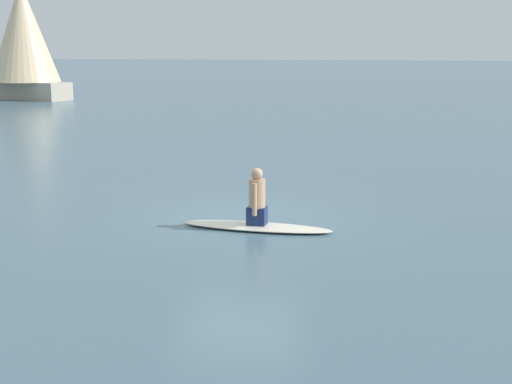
{
  "coord_description": "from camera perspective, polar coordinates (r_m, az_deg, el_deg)",
  "views": [
    {
      "loc": [
        3.71,
        -13.06,
        3.27
      ],
      "look_at": [
        0.47,
        -0.62,
        0.64
      ],
      "focal_mm": 49.01,
      "sensor_mm": 36.0,
      "label": 1
    }
  ],
  "objects": [
    {
      "name": "sailboat_near_left",
      "position": [
        49.17,
        -18.46,
        11.84
      ],
      "size": [
        6.72,
        5.52,
        8.43
      ],
      "rotation": [
        0.0,
        0.0,
        2.88
      ],
      "color": "#B2A893",
      "rests_on": "ground"
    },
    {
      "name": "ground_plane",
      "position": [
        13.97,
        -1.23,
        -1.98
      ],
      "size": [
        400.0,
        400.0,
        0.0
      ],
      "primitive_type": "plane",
      "color": "slate"
    },
    {
      "name": "person_paddler",
      "position": [
        12.83,
        0.08,
        -0.57
      ],
      "size": [
        0.35,
        0.46,
        1.05
      ],
      "rotation": [
        0.0,
        0.0,
        -0.0
      ],
      "color": "navy",
      "rests_on": "surfboard"
    },
    {
      "name": "surfboard",
      "position": [
        12.95,
        0.08,
        -2.84
      ],
      "size": [
        2.83,
        0.66,
        0.1
      ],
      "primitive_type": "ellipsoid",
      "rotation": [
        0.0,
        0.0,
        -0.0
      ],
      "color": "silver",
      "rests_on": "ground"
    }
  ]
}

